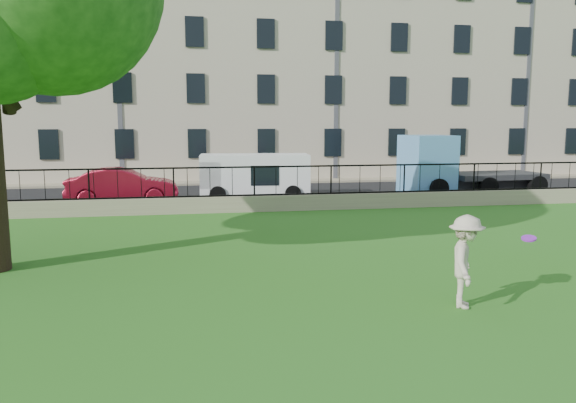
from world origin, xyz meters
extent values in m
plane|color=#2F731B|center=(0.00, 0.00, 0.00)|extent=(120.00, 120.00, 0.00)
cube|color=gray|center=(0.00, 12.00, 0.30)|extent=(50.00, 0.40, 0.60)
cube|color=black|center=(0.00, 12.00, 0.63)|extent=(50.00, 0.05, 0.06)
cube|color=black|center=(0.00, 12.00, 1.70)|extent=(50.00, 0.05, 0.06)
cube|color=black|center=(0.00, 16.70, 0.01)|extent=(60.00, 9.00, 0.01)
cube|color=gray|center=(0.00, 21.90, 0.06)|extent=(60.00, 1.40, 0.12)
cube|color=#C2B29A|center=(0.00, 27.60, 6.50)|extent=(56.00, 10.00, 13.00)
imported|color=beige|center=(2.50, 0.22, 0.86)|extent=(1.07, 1.28, 1.72)
cylinder|color=purple|center=(3.78, 0.27, 1.23)|extent=(0.30, 0.30, 0.12)
imported|color=#AE152D|center=(-5.16, 14.97, 0.74)|extent=(4.57, 1.77, 1.48)
cube|color=white|center=(0.42, 15.40, 0.99)|extent=(4.84, 2.21, 1.98)
cube|color=#61A5E4|center=(10.70, 15.40, 1.39)|extent=(6.78, 2.82, 2.78)
camera|label=1|loc=(-2.46, -9.05, 3.39)|focal=35.00mm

